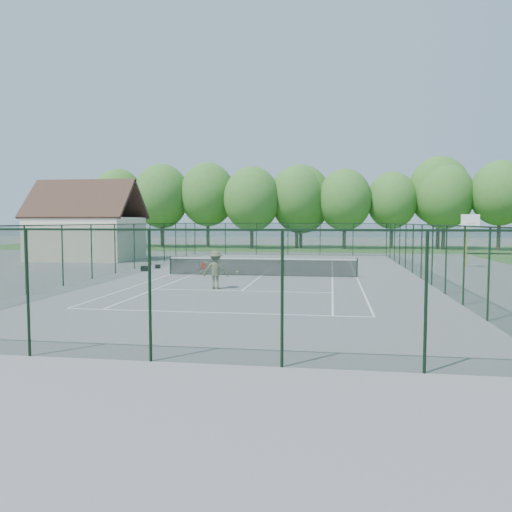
% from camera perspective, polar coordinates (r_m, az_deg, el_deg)
% --- Properties ---
extents(ground, '(140.00, 140.00, 0.00)m').
position_cam_1_polar(ground, '(29.13, 0.59, -2.28)').
color(ground, slate).
rests_on(ground, ground).
extents(grass_far, '(80.00, 16.00, 0.01)m').
position_cam_1_polar(grass_far, '(58.90, 4.67, 0.89)').
color(grass_far, '#3F6D2A').
rests_on(grass_far, ground).
extents(court_lines, '(11.05, 23.85, 0.01)m').
position_cam_1_polar(court_lines, '(29.13, 0.59, -2.27)').
color(court_lines, white).
rests_on(court_lines, ground).
extents(tennis_net, '(11.08, 0.08, 1.10)m').
position_cam_1_polar(tennis_net, '(29.08, 0.59, -1.15)').
color(tennis_net, black).
rests_on(tennis_net, ground).
extents(fence_enclosure, '(18.05, 36.05, 3.02)m').
position_cam_1_polar(fence_enclosure, '(29.01, 0.59, 0.78)').
color(fence_enclosure, '#15331F').
rests_on(fence_enclosure, ground).
extents(utility_building, '(8.60, 6.27, 6.63)m').
position_cam_1_polar(utility_building, '(43.56, -18.81, 3.70)').
color(utility_building, beige).
rests_on(utility_building, ground).
extents(tree_line_far, '(39.40, 6.40, 9.70)m').
position_cam_1_polar(tree_line_far, '(58.88, 4.71, 6.72)').
color(tree_line_far, '#3C281F').
rests_on(tree_line_far, ground).
extents(basketball_goal, '(1.20, 1.43, 3.65)m').
position_cam_1_polar(basketball_goal, '(36.94, 23.11, 2.72)').
color(basketball_goal, yellow).
rests_on(basketball_goal, ground).
extents(sports_bag_a, '(0.47, 0.33, 0.35)m').
position_cam_1_polar(sports_bag_a, '(32.64, -12.64, -1.40)').
color(sports_bag_a, black).
rests_on(sports_bag_a, ground).
extents(sports_bag_b, '(0.41, 0.34, 0.27)m').
position_cam_1_polar(sports_bag_b, '(34.23, -11.16, -1.19)').
color(sports_bag_b, black).
rests_on(sports_bag_b, ground).
extents(tennis_player, '(1.84, 0.95, 1.80)m').
position_cam_1_polar(tennis_player, '(23.57, -4.64, -1.57)').
color(tennis_player, '#585B3F').
rests_on(tennis_player, ground).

